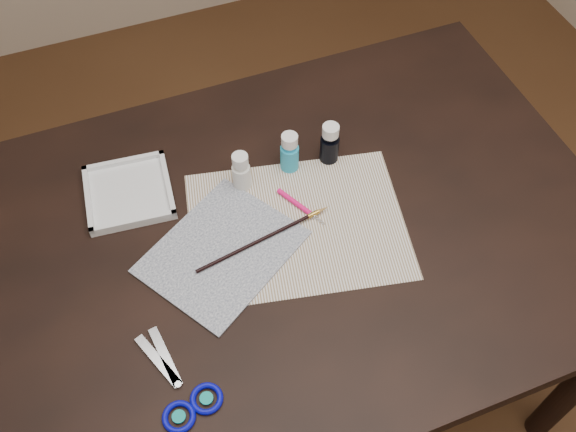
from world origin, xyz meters
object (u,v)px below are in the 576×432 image
object	(u,v)px
paper	(297,225)
palette_tray	(129,192)
canvas	(222,251)
paint_bottle_navy	(330,143)
paint_bottle_white	(241,171)
paint_bottle_cyan	(290,152)
scissors	(168,379)

from	to	relation	value
paper	palette_tray	bearing A→B (deg)	146.39
canvas	paint_bottle_navy	world-z (taller)	paint_bottle_navy
paint_bottle_white	paint_bottle_cyan	bearing A→B (deg)	5.75
paint_bottle_white	paint_bottle_navy	world-z (taller)	paint_bottle_navy
paper	palette_tray	distance (m)	0.35
paint_bottle_white	paint_bottle_cyan	size ratio (longest dim) A/B	0.96
paper	paint_bottle_cyan	bearing A→B (deg)	74.39
paint_bottle_white	scissors	distance (m)	0.44
paper	paint_bottle_white	bearing A→B (deg)	116.92
scissors	paint_bottle_white	bearing A→B (deg)	-56.82
paper	paint_bottle_cyan	world-z (taller)	paint_bottle_cyan
paint_bottle_cyan	scissors	size ratio (longest dim) A/B	0.44
paint_bottle_navy	paint_bottle_cyan	bearing A→B (deg)	174.53
paint_bottle_white	paint_bottle_cyan	world-z (taller)	paint_bottle_cyan
paper	scissors	world-z (taller)	scissors
paper	paint_bottle_white	distance (m)	0.16
paint_bottle_navy	palette_tray	size ratio (longest dim) A/B	0.57
paint_bottle_navy	scissors	xyz separation A→B (m)	(-0.45, -0.36, -0.04)
canvas	palette_tray	world-z (taller)	palette_tray
paper	paint_bottle_navy	size ratio (longest dim) A/B	4.35
paper	paint_bottle_white	xyz separation A→B (m)	(-0.07, 0.14, 0.05)
paint_bottle_navy	palette_tray	bearing A→B (deg)	172.31
scissors	paint_bottle_navy	bearing A→B (deg)	-72.85
canvas	palette_tray	size ratio (longest dim) A/B	1.63
canvas	paint_bottle_white	bearing A→B (deg)	57.78
canvas	paint_bottle_white	distance (m)	0.17
paint_bottle_white	paint_bottle_cyan	distance (m)	0.11
paint_bottle_cyan	palette_tray	size ratio (longest dim) A/B	0.55
paint_bottle_cyan	paint_bottle_navy	size ratio (longest dim) A/B	0.97
paper	canvas	size ratio (longest dim) A/B	1.51
scissors	paint_bottle_cyan	bearing A→B (deg)	-66.09
scissors	palette_tray	xyz separation A→B (m)	(0.03, 0.41, 0.00)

